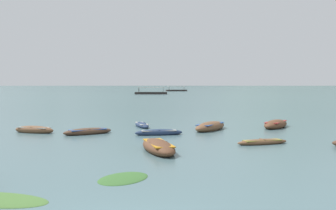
{
  "coord_description": "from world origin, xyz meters",
  "views": [
    {
      "loc": [
        2.0,
        -8.07,
        3.31
      ],
      "look_at": [
        -3.84,
        41.23,
        0.68
      ],
      "focal_mm": 41.6,
      "sensor_mm": 36.0,
      "label": 1
    }
  ],
  "objects_px": {
    "ferry_0": "(151,93)",
    "rowboat_9": "(142,125)",
    "rowboat_10": "(34,130)",
    "rowboat_4": "(262,142)",
    "ferry_1": "(176,90)",
    "rowboat_0": "(158,147)",
    "rowboat_6": "(276,124)",
    "rowboat_2": "(88,132)",
    "rowboat_3": "(210,127)",
    "rowboat_8": "(159,133)"
  },
  "relations": [
    {
      "from": "rowboat_3",
      "to": "ferry_0",
      "type": "distance_m",
      "value": 104.54
    },
    {
      "from": "rowboat_2",
      "to": "rowboat_3",
      "type": "distance_m",
      "value": 8.8
    },
    {
      "from": "rowboat_4",
      "to": "ferry_1",
      "type": "xyz_separation_m",
      "value": [
        -20.99,
        167.36,
        0.33
      ]
    },
    {
      "from": "rowboat_3",
      "to": "rowboat_2",
      "type": "bearing_deg",
      "value": -157.29
    },
    {
      "from": "rowboat_0",
      "to": "rowboat_2",
      "type": "distance_m",
      "value": 8.3
    },
    {
      "from": "ferry_0",
      "to": "ferry_1",
      "type": "relative_size",
      "value": 1.07
    },
    {
      "from": "rowboat_9",
      "to": "ferry_1",
      "type": "xyz_separation_m",
      "value": [
        -12.71,
        159.46,
        0.31
      ]
    },
    {
      "from": "rowboat_10",
      "to": "rowboat_6",
      "type": "bearing_deg",
      "value": 17.12
    },
    {
      "from": "rowboat_4",
      "to": "rowboat_6",
      "type": "xyz_separation_m",
      "value": [
        2.05,
        8.7,
        0.11
      ]
    },
    {
      "from": "ferry_1",
      "to": "rowboat_0",
      "type": "bearing_deg",
      "value": -84.78
    },
    {
      "from": "rowboat_8",
      "to": "rowboat_9",
      "type": "xyz_separation_m",
      "value": [
        -2.0,
        4.67,
        -0.01
      ]
    },
    {
      "from": "rowboat_2",
      "to": "rowboat_9",
      "type": "distance_m",
      "value": 5.52
    },
    {
      "from": "rowboat_9",
      "to": "ferry_0",
      "type": "height_order",
      "value": "ferry_0"
    },
    {
      "from": "rowboat_6",
      "to": "rowboat_9",
      "type": "xyz_separation_m",
      "value": [
        -10.33,
        -0.8,
        -0.09
      ]
    },
    {
      "from": "rowboat_2",
      "to": "rowboat_8",
      "type": "distance_m",
      "value": 4.79
    },
    {
      "from": "rowboat_3",
      "to": "ferry_1",
      "type": "distance_m",
      "value": 161.84
    },
    {
      "from": "rowboat_4",
      "to": "ferry_0",
      "type": "bearing_deg",
      "value": 102.43
    },
    {
      "from": "rowboat_0",
      "to": "rowboat_6",
      "type": "relative_size",
      "value": 1.03
    },
    {
      "from": "rowboat_2",
      "to": "ferry_0",
      "type": "xyz_separation_m",
      "value": [
        -12.95,
        105.79,
        0.29
      ]
    },
    {
      "from": "ferry_0",
      "to": "ferry_1",
      "type": "height_order",
      "value": "same"
    },
    {
      "from": "rowboat_0",
      "to": "rowboat_6",
      "type": "bearing_deg",
      "value": 57.36
    },
    {
      "from": "rowboat_9",
      "to": "rowboat_3",
      "type": "bearing_deg",
      "value": -14.37
    },
    {
      "from": "rowboat_2",
      "to": "ferry_1",
      "type": "height_order",
      "value": "ferry_1"
    },
    {
      "from": "rowboat_3",
      "to": "rowboat_6",
      "type": "relative_size",
      "value": 1.05
    },
    {
      "from": "rowboat_0",
      "to": "ferry_0",
      "type": "xyz_separation_m",
      "value": [
        -18.6,
        111.88,
        0.23
      ]
    },
    {
      "from": "rowboat_2",
      "to": "rowboat_10",
      "type": "relative_size",
      "value": 1.02
    },
    {
      "from": "rowboat_2",
      "to": "rowboat_4",
      "type": "xyz_separation_m",
      "value": [
        11.06,
        -3.13,
        -0.04
      ]
    },
    {
      "from": "rowboat_8",
      "to": "rowboat_9",
      "type": "height_order",
      "value": "rowboat_8"
    },
    {
      "from": "rowboat_10",
      "to": "rowboat_8",
      "type": "bearing_deg",
      "value": -1.52
    },
    {
      "from": "rowboat_8",
      "to": "ferry_1",
      "type": "relative_size",
      "value": 0.31
    },
    {
      "from": "rowboat_4",
      "to": "rowboat_0",
      "type": "bearing_deg",
      "value": -151.32
    },
    {
      "from": "ferry_0",
      "to": "rowboat_9",
      "type": "bearing_deg",
      "value": -81.15
    },
    {
      "from": "rowboat_8",
      "to": "ferry_1",
      "type": "xyz_separation_m",
      "value": [
        -14.71,
        164.13,
        0.3
      ]
    },
    {
      "from": "ferry_1",
      "to": "rowboat_9",
      "type": "bearing_deg",
      "value": -85.44
    },
    {
      "from": "rowboat_8",
      "to": "rowboat_10",
      "type": "xyz_separation_m",
      "value": [
        -8.7,
        0.23,
        0.03
      ]
    },
    {
      "from": "rowboat_8",
      "to": "rowboat_9",
      "type": "distance_m",
      "value": 5.08
    },
    {
      "from": "rowboat_4",
      "to": "rowboat_10",
      "type": "relative_size",
      "value": 0.97
    },
    {
      "from": "rowboat_3",
      "to": "rowboat_6",
      "type": "height_order",
      "value": "rowboat_3"
    },
    {
      "from": "rowboat_4",
      "to": "ferry_1",
      "type": "distance_m",
      "value": 168.67
    },
    {
      "from": "rowboat_2",
      "to": "ferry_0",
      "type": "relative_size",
      "value": 0.29
    },
    {
      "from": "rowboat_0",
      "to": "rowboat_10",
      "type": "relative_size",
      "value": 1.36
    },
    {
      "from": "rowboat_10",
      "to": "ferry_0",
      "type": "bearing_deg",
      "value": 94.9
    },
    {
      "from": "rowboat_3",
      "to": "rowboat_0",
      "type": "bearing_deg",
      "value": -104.62
    },
    {
      "from": "rowboat_3",
      "to": "rowboat_4",
      "type": "relative_size",
      "value": 1.44
    },
    {
      "from": "rowboat_9",
      "to": "rowboat_10",
      "type": "distance_m",
      "value": 8.04
    },
    {
      "from": "rowboat_2",
      "to": "rowboat_8",
      "type": "height_order",
      "value": "rowboat_2"
    },
    {
      "from": "rowboat_10",
      "to": "ferry_1",
      "type": "relative_size",
      "value": 0.3
    },
    {
      "from": "rowboat_9",
      "to": "rowboat_10",
      "type": "height_order",
      "value": "rowboat_10"
    },
    {
      "from": "rowboat_9",
      "to": "ferry_0",
      "type": "xyz_separation_m",
      "value": [
        -15.73,
        101.03,
        0.31
      ]
    },
    {
      "from": "rowboat_6",
      "to": "ferry_0",
      "type": "distance_m",
      "value": 103.56
    }
  ]
}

